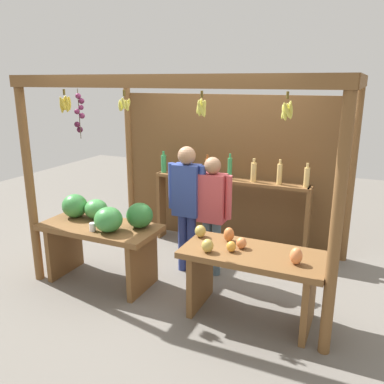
% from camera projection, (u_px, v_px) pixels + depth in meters
% --- Properties ---
extents(ground_plane, '(12.00, 12.00, 0.00)m').
position_uv_depth(ground_plane, '(199.00, 268.00, 5.03)').
color(ground_plane, slate).
rests_on(ground_plane, ground).
extents(market_stall, '(3.38, 2.15, 2.34)m').
position_uv_depth(market_stall, '(214.00, 155.00, 5.08)').
color(market_stall, brown).
rests_on(market_stall, ground).
extents(fruit_counter_left, '(1.37, 0.69, 0.98)m').
position_uv_depth(fruit_counter_left, '(103.00, 227.00, 4.55)').
color(fruit_counter_left, brown).
rests_on(fruit_counter_left, ground).
extents(fruit_counter_right, '(1.38, 0.64, 0.86)m').
position_uv_depth(fruit_counter_right, '(251.00, 268.00, 3.87)').
color(fruit_counter_right, brown).
rests_on(fruit_counter_right, ground).
extents(bottle_shelf_unit, '(2.17, 0.22, 1.35)m').
position_uv_depth(bottle_shelf_unit, '(229.00, 193.00, 5.44)').
color(bottle_shelf_unit, brown).
rests_on(bottle_shelf_unit, ground).
extents(vendor_man, '(0.48, 0.21, 1.56)m').
position_uv_depth(vendor_man, '(187.00, 199.00, 4.73)').
color(vendor_man, navy).
rests_on(vendor_man, ground).
extents(vendor_woman, '(0.48, 0.20, 1.45)m').
position_uv_depth(vendor_woman, '(212.00, 207.00, 4.68)').
color(vendor_woman, '#475B67').
rests_on(vendor_woman, ground).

